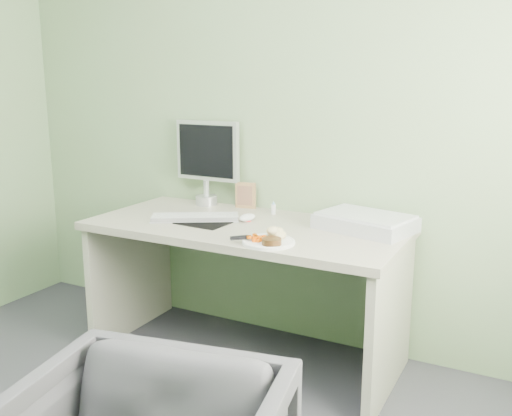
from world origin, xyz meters
The scene contains 14 objects.
wall_back centered at (0.00, 2.00, 1.35)m, with size 3.50×3.50×0.00m, color gray.
desk centered at (0.00, 1.62, 0.55)m, with size 1.60×0.75×0.73m.
plate centered at (0.26, 1.37, 0.74)m, with size 0.24×0.24×0.01m, color white.
steak centered at (0.29, 1.32, 0.76)m, with size 0.09×0.09×0.03m, color black.
potato_pile centered at (0.28, 1.41, 0.77)m, with size 0.10×0.07×0.06m, color tan.
carrot_heap centered at (0.21, 1.35, 0.76)m, with size 0.06×0.05×0.04m, color #FF6105.
steak_knife centered at (0.16, 1.34, 0.75)m, with size 0.16×0.17×0.02m.
mousepad centered at (-0.20, 1.56, 0.73)m, with size 0.25×0.22×0.00m, color black.
keyboard centered at (-0.28, 1.58, 0.75)m, with size 0.45×0.13×0.02m, color white.
computer_mouse centered at (-0.02, 1.69, 0.75)m, with size 0.06×0.11×0.04m, color white.
photo_frame centered at (-0.18, 1.95, 0.80)m, with size 0.12×0.01×0.15m, color #AB854F.
eyedrop_bottle centered at (0.03, 1.89, 0.76)m, with size 0.03×0.03×0.07m.
scanner centered at (0.57, 1.80, 0.76)m, with size 0.44×0.30×0.07m, color #BABCC1.
monitor centered at (-0.42, 1.94, 1.00)m, with size 0.41×0.13×0.49m.
Camera 1 is at (1.35, -0.83, 1.45)m, focal length 40.00 mm.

